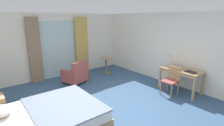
{
  "coord_description": "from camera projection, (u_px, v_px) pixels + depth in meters",
  "views": [
    {
      "loc": [
        -2.57,
        -3.25,
        2.35
      ],
      "look_at": [
        0.5,
        0.59,
        1.04
      ],
      "focal_mm": 27.13,
      "sensor_mm": 36.0,
      "label": 1
    }
  ],
  "objects": [
    {
      "name": "ground",
      "position": [
        111.0,
        109.0,
        4.62
      ],
      "size": [
        6.24,
        7.39,
        0.1
      ],
      "primitive_type": "cube",
      "color": "#38567A"
    },
    {
      "name": "wall_back",
      "position": [
        59.0,
        45.0,
        6.87
      ],
      "size": [
        5.84,
        0.12,
        2.55
      ],
      "primitive_type": "cube",
      "color": "white",
      "rests_on": "ground"
    },
    {
      "name": "wall_right",
      "position": [
        174.0,
        49.0,
        6.0
      ],
      "size": [
        0.12,
        6.99,
        2.55
      ],
      "primitive_type": "cube",
      "color": "white",
      "rests_on": "ground"
    },
    {
      "name": "balcony_glass_door",
      "position": [
        59.0,
        49.0,
        6.84
      ],
      "size": [
        1.48,
        0.02,
        2.24
      ],
      "primitive_type": "cube",
      "color": "silver",
      "rests_on": "ground"
    },
    {
      "name": "curtain_panel_left",
      "position": [
        35.0,
        51.0,
        6.17
      ],
      "size": [
        0.43,
        0.1,
        2.4
      ],
      "primitive_type": "cube",
      "color": "#897056",
      "rests_on": "ground"
    },
    {
      "name": "curtain_panel_right",
      "position": [
        82.0,
        45.0,
        7.33
      ],
      "size": [
        0.57,
        0.1,
        2.4
      ],
      "primitive_type": "cube",
      "color": "tan",
      "rests_on": "ground"
    },
    {
      "name": "bed",
      "position": [
        46.0,
        119.0,
        3.62
      ],
      "size": [
        2.25,
        1.82,
        0.95
      ],
      "color": "tan",
      "rests_on": "ground"
    },
    {
      "name": "writing_desk",
      "position": [
        181.0,
        72.0,
        5.41
      ],
      "size": [
        0.63,
        1.23,
        0.77
      ],
      "color": "tan",
      "rests_on": "ground"
    },
    {
      "name": "desk_chair",
      "position": [
        171.0,
        79.0,
        5.32
      ],
      "size": [
        0.45,
        0.43,
        0.89
      ],
      "color": "#9E4C47",
      "rests_on": "ground"
    },
    {
      "name": "desk_lamp",
      "position": [
        170.0,
        58.0,
        5.64
      ],
      "size": [
        0.15,
        0.25,
        0.45
      ],
      "color": "#B7B2A8",
      "rests_on": "writing_desk"
    },
    {
      "name": "closed_book",
      "position": [
        191.0,
        72.0,
        5.08
      ],
      "size": [
        0.26,
        0.33,
        0.03
      ],
      "primitive_type": "cube",
      "rotation": [
        0.0,
        0.0,
        -0.22
      ],
      "color": "#232328",
      "rests_on": "writing_desk"
    },
    {
      "name": "armchair_by_window",
      "position": [
        76.0,
        74.0,
        6.2
      ],
      "size": [
        0.93,
        0.91,
        0.88
      ],
      "color": "#9E4C47",
      "rests_on": "ground"
    },
    {
      "name": "round_cafe_table",
      "position": [
        106.0,
        62.0,
        7.33
      ],
      "size": [
        0.56,
        0.56,
        0.7
      ],
      "color": "tan",
      "rests_on": "ground"
    }
  ]
}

